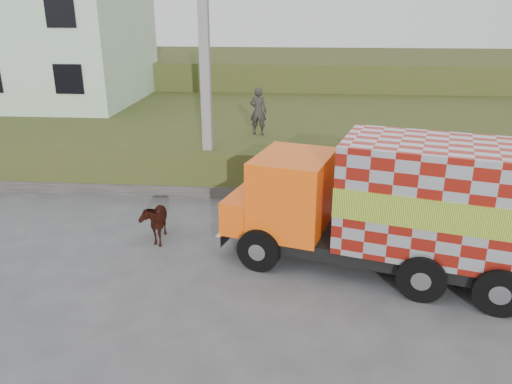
# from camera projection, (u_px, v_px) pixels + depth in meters

# --- Properties ---
(ground) EXTENTS (120.00, 120.00, 0.00)m
(ground) POSITION_uv_depth(u_px,v_px,m) (217.00, 257.00, 12.49)
(ground) COLOR #474749
(ground) RESTS_ON ground
(embankment) EXTENTS (40.00, 12.00, 1.50)m
(embankment) POSITION_uv_depth(u_px,v_px,m) (253.00, 133.00, 21.56)
(embankment) COLOR #344D19
(embankment) RESTS_ON ground
(embankment_far) EXTENTS (40.00, 12.00, 3.00)m
(embankment_far) POSITION_uv_depth(u_px,v_px,m) (270.00, 78.00, 32.50)
(embankment_far) COLOR #344D19
(embankment_far) RESTS_ON ground
(retaining_strip) EXTENTS (16.00, 0.50, 0.40)m
(retaining_strip) POSITION_uv_depth(u_px,v_px,m) (177.00, 190.00, 16.50)
(retaining_strip) COLOR #595651
(retaining_strip) RESTS_ON ground
(building) EXTENTS (10.00, 8.00, 6.00)m
(building) POSITION_uv_depth(u_px,v_px,m) (31.00, 37.00, 23.94)
(building) COLOR silver
(building) RESTS_ON embankment
(utility_pole) EXTENTS (1.20, 0.30, 8.00)m
(utility_pole) POSITION_uv_depth(u_px,v_px,m) (205.00, 69.00, 15.44)
(utility_pole) COLOR gray
(utility_pole) RESTS_ON ground
(cargo_truck) EXTENTS (7.50, 4.11, 3.19)m
(cargo_truck) POSITION_uv_depth(u_px,v_px,m) (395.00, 205.00, 11.34)
(cargo_truck) COLOR black
(cargo_truck) RESTS_ON ground
(cow) EXTENTS (0.82, 1.43, 1.14)m
(cow) POSITION_uv_depth(u_px,v_px,m) (154.00, 220.00, 13.23)
(cow) COLOR black
(cow) RESTS_ON ground
(pedestrian) EXTENTS (0.69, 0.51, 1.71)m
(pedestrian) POSITION_uv_depth(u_px,v_px,m) (258.00, 111.00, 17.93)
(pedestrian) COLOR #2F2D2A
(pedestrian) RESTS_ON embankment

